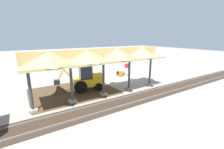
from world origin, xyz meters
The scene contains 9 objects.
ground_plane centered at (0.00, 0.00, 0.00)m, with size 120.00×120.00×0.00m, color gray.
dirt_work_zone centered at (8.04, 1.47, 0.00)m, with size 9.08×7.00×0.01m, color #4C3823.
platform_canopy centered at (5.69, 4.23, 4.16)m, with size 14.59×3.20×4.90m.
rail_tracks centered at (0.00, 6.76, 0.03)m, with size 60.00×2.58×0.15m.
stop_sign centered at (-1.08, -0.66, 1.44)m, with size 0.75×0.16×2.02m.
backhoe centered at (6.64, 1.91, 1.27)m, with size 5.31×2.16×2.82m.
dirt_mound centered at (9.58, 1.00, 0.00)m, with size 3.89×3.89×1.64m, color #4C3823.
concrete_pipe centered at (-0.48, -1.50, 0.50)m, with size 1.65×1.49×1.01m.
traffic_barrel centered at (0.01, -0.76, 0.45)m, with size 0.56×0.56×0.90m, color orange.
Camera 1 is at (12.79, 17.27, 6.03)m, focal length 24.00 mm.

